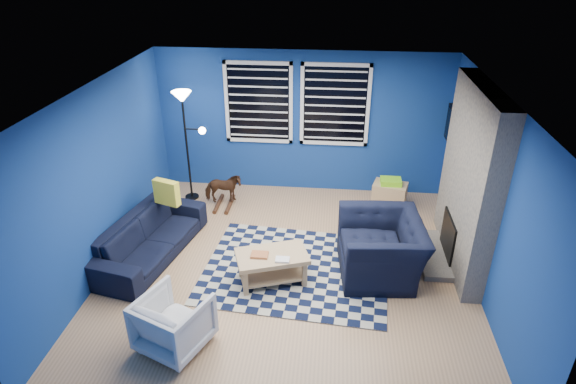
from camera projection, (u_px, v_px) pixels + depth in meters
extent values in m
plane|color=tan|center=(288.00, 269.00, 6.71)|extent=(5.00, 5.00, 0.00)
plane|color=white|center=(288.00, 93.00, 5.55)|extent=(5.00, 5.00, 0.00)
plane|color=navy|center=(302.00, 123.00, 8.33)|extent=(5.00, 0.00, 5.00)
plane|color=navy|center=(100.00, 180.00, 6.35)|extent=(0.00, 5.00, 5.00)
plane|color=navy|center=(490.00, 198.00, 5.91)|extent=(0.00, 5.00, 5.00)
cube|color=gray|center=(470.00, 180.00, 6.36)|extent=(0.26, 2.00, 2.50)
cube|color=black|center=(448.00, 237.00, 6.79)|extent=(0.04, 0.70, 0.60)
cube|color=gray|center=(436.00, 254.00, 6.95)|extent=(0.50, 1.20, 0.08)
cube|color=black|center=(259.00, 103.00, 8.22)|extent=(1.05, 0.02, 1.30)
cube|color=white|center=(257.00, 63.00, 7.89)|extent=(1.17, 0.05, 0.06)
cube|color=white|center=(260.00, 140.00, 8.52)|extent=(1.17, 0.05, 0.06)
cube|color=black|center=(335.00, 105.00, 8.10)|extent=(1.05, 0.02, 1.30)
cube|color=white|center=(337.00, 65.00, 7.78)|extent=(1.17, 0.05, 0.06)
cube|color=white|center=(333.00, 143.00, 8.41)|extent=(1.17, 0.05, 0.06)
cube|color=black|center=(454.00, 130.00, 7.61)|extent=(0.06, 1.00, 0.58)
cube|color=black|center=(452.00, 130.00, 7.61)|extent=(0.01, 0.92, 0.50)
cube|color=black|center=(296.00, 269.00, 6.69)|extent=(2.66, 2.20, 0.02)
imported|color=black|center=(150.00, 237.00, 6.87)|extent=(2.15, 1.20, 0.59)
imported|color=black|center=(381.00, 248.00, 6.47)|extent=(1.31, 1.17, 0.79)
imported|color=gray|center=(174.00, 322.00, 5.30)|extent=(0.92, 0.93, 0.65)
imported|color=#442C16|center=(223.00, 189.00, 8.14)|extent=(0.40, 0.66, 0.52)
cube|color=tan|center=(272.00, 256.00, 6.27)|extent=(1.04, 0.80, 0.06)
cube|color=tan|center=(272.00, 274.00, 6.40)|extent=(0.94, 0.70, 0.03)
cube|color=#A5592F|center=(260.00, 255.00, 6.22)|extent=(0.26, 0.22, 0.03)
cube|color=silver|center=(282.00, 260.00, 6.13)|extent=(0.21, 0.18, 0.03)
cube|color=tan|center=(240.00, 277.00, 6.22)|extent=(0.08, 0.08, 0.37)
cube|color=tan|center=(300.00, 281.00, 6.16)|extent=(0.08, 0.08, 0.37)
cube|color=tan|center=(246.00, 259.00, 6.58)|extent=(0.08, 0.08, 0.37)
cube|color=tan|center=(302.00, 262.00, 6.52)|extent=(0.08, 0.08, 0.37)
cube|color=tan|center=(389.00, 196.00, 8.13)|extent=(0.62, 0.49, 0.46)
cube|color=black|center=(389.00, 196.00, 8.13)|extent=(0.54, 0.44, 0.36)
cube|color=#80E41A|center=(391.00, 181.00, 8.00)|extent=(0.40, 0.34, 0.09)
cylinder|color=black|center=(192.00, 197.00, 8.56)|extent=(0.24, 0.24, 0.03)
cylinder|color=black|center=(187.00, 150.00, 8.15)|extent=(0.04, 0.04, 1.79)
cone|color=white|center=(182.00, 97.00, 7.72)|extent=(0.32, 0.32, 0.18)
sphere|color=white|center=(202.00, 131.00, 7.90)|extent=(0.12, 0.12, 0.12)
cube|color=yellow|center=(167.00, 192.00, 7.05)|extent=(0.41, 0.24, 0.38)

